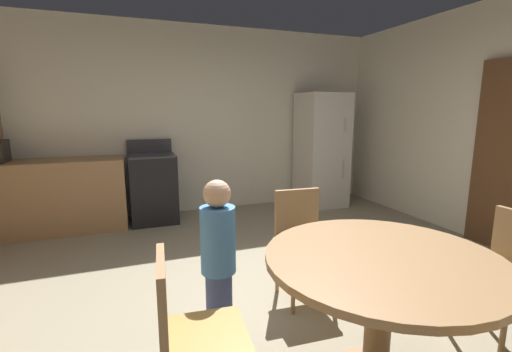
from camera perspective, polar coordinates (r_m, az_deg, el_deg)
name	(u,v)px	position (r m, az deg, el deg)	size (l,w,h in m)	color
ground_plane	(267,314)	(2.82, 1.86, -21.50)	(14.00, 14.00, 0.00)	gray
wall_back	(189,121)	(5.33, -10.74, 8.82)	(6.12, 0.12, 2.70)	silver
kitchen_counter	(48,197)	(5.05, -30.71, -2.91)	(1.81, 0.60, 0.90)	#9E754C
oven_range	(153,188)	(4.97, -16.35, -1.82)	(0.60, 0.60, 1.10)	black
refrigerator	(322,150)	(5.64, 10.57, 4.13)	(0.68, 0.68, 1.76)	silver
door_panelled	(512,157)	(4.54, 36.13, 2.49)	(0.05, 0.84, 2.04)	brown
dining_table	(381,283)	(2.05, 19.58, -16.01)	(1.23, 1.23, 0.76)	#9E754C
chair_north	(302,237)	(2.88, 7.47, -9.79)	(0.42, 0.42, 0.87)	#9E754C
chair_west	(190,331)	(1.79, -10.68, -23.53)	(0.43, 0.43, 0.87)	#9E754C
chair_east	(508,271)	(2.80, 35.65, -12.39)	(0.40, 0.40, 0.87)	#9E754C
person_child	(218,260)	(2.28, -6.12, -13.32)	(0.31, 0.31, 1.09)	#3D4C84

